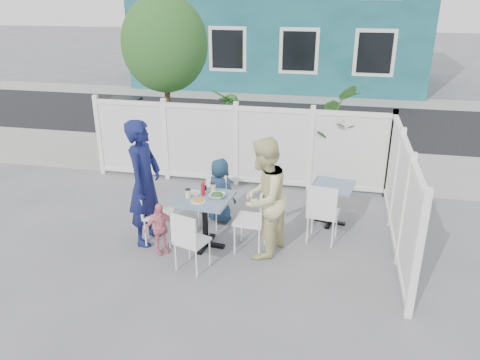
% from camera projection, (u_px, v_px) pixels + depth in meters
% --- Properties ---
extents(ground, '(80.00, 80.00, 0.00)m').
position_uv_depth(ground, '(197.00, 242.00, 7.29)').
color(ground, slate).
extents(near_sidewalk, '(24.00, 2.60, 0.01)m').
position_uv_depth(near_sidewalk, '(245.00, 160.00, 10.73)').
color(near_sidewalk, gray).
rests_on(near_sidewalk, ground).
extents(street, '(24.00, 5.00, 0.01)m').
position_uv_depth(street, '(269.00, 119.00, 14.08)').
color(street, black).
rests_on(street, ground).
extents(far_sidewalk, '(24.00, 1.60, 0.01)m').
position_uv_depth(far_sidewalk, '(282.00, 97.00, 16.88)').
color(far_sidewalk, gray).
rests_on(far_sidewalk, ground).
extents(building, '(11.00, 6.00, 6.00)m').
position_uv_depth(building, '(282.00, 6.00, 18.91)').
color(building, '#184857').
rests_on(building, ground).
extents(fence_back, '(5.86, 0.08, 1.60)m').
position_uv_depth(fence_back, '(236.00, 147.00, 9.15)').
color(fence_back, white).
rests_on(fence_back, ground).
extents(fence_right, '(0.08, 3.66, 1.60)m').
position_uv_depth(fence_right, '(400.00, 197.00, 6.96)').
color(fence_right, white).
rests_on(fence_right, ground).
extents(tree, '(1.80, 1.62, 3.59)m').
position_uv_depth(tree, '(164.00, 44.00, 9.60)').
color(tree, '#382316').
rests_on(tree, ground).
extents(utility_cabinet, '(0.67, 0.50, 1.20)m').
position_uv_depth(utility_cabinet, '(127.00, 126.00, 11.24)').
color(utility_cabinet, gold).
rests_on(utility_cabinet, ground).
extents(potted_shrub_a, '(1.39, 1.39, 1.77)m').
position_uv_depth(potted_shrub_a, '(231.00, 131.00, 9.79)').
color(potted_shrub_a, '#244E1F').
rests_on(potted_shrub_a, ground).
extents(potted_shrub_b, '(1.52, 1.73, 1.84)m').
position_uv_depth(potted_shrub_b, '(321.00, 136.00, 9.33)').
color(potted_shrub_b, '#244E1F').
rests_on(potted_shrub_b, ground).
extents(main_table, '(0.84, 0.84, 0.81)m').
position_uv_depth(main_table, '(205.00, 208.00, 6.96)').
color(main_table, '#435C7C').
rests_on(main_table, ground).
extents(spare_table, '(0.76, 0.76, 0.69)m').
position_uv_depth(spare_table, '(332.00, 193.00, 7.68)').
color(spare_table, '#435C7C').
rests_on(spare_table, ground).
extents(chair_left, '(0.50, 0.51, 0.99)m').
position_uv_depth(chair_left, '(153.00, 208.00, 7.09)').
color(chair_left, white).
rests_on(chair_left, ground).
extents(chair_right, '(0.47, 0.48, 1.01)m').
position_uv_depth(chair_right, '(256.00, 215.00, 6.85)').
color(chair_right, white).
rests_on(chair_right, ground).
extents(chair_back, '(0.46, 0.45, 0.85)m').
position_uv_depth(chair_back, '(214.00, 196.00, 7.69)').
color(chair_back, white).
rests_on(chair_back, ground).
extents(chair_near, '(0.51, 0.50, 0.89)m').
position_uv_depth(chair_near, '(189.00, 238.00, 6.35)').
color(chair_near, white).
rests_on(chair_near, ground).
extents(chair_spare, '(0.50, 0.49, 0.99)m').
position_uv_depth(chair_spare, '(322.00, 210.00, 7.04)').
color(chair_spare, white).
rests_on(chair_spare, ground).
extents(man, '(0.49, 0.72, 1.94)m').
position_uv_depth(man, '(145.00, 183.00, 6.98)').
color(man, '#121749').
rests_on(man, ground).
extents(woman, '(0.89, 1.02, 1.78)m').
position_uv_depth(woman, '(263.00, 198.00, 6.65)').
color(woman, '#D3C64F').
rests_on(woman, ground).
extents(boy, '(0.62, 0.51, 1.10)m').
position_uv_depth(boy, '(220.00, 190.00, 7.76)').
color(boy, navy).
rests_on(boy, ground).
extents(toddler, '(0.48, 0.46, 0.80)m').
position_uv_depth(toddler, '(160.00, 229.00, 6.85)').
color(toddler, pink).
rests_on(toddler, ground).
extents(plate_main, '(0.22, 0.22, 0.01)m').
position_uv_depth(plate_main, '(198.00, 201.00, 6.76)').
color(plate_main, white).
rests_on(plate_main, main_table).
extents(plate_side, '(0.20, 0.20, 0.01)m').
position_uv_depth(plate_side, '(194.00, 192.00, 7.04)').
color(plate_side, white).
rests_on(plate_side, main_table).
extents(salad_bowl, '(0.23, 0.23, 0.06)m').
position_uv_depth(salad_bowl, '(217.00, 196.00, 6.87)').
color(salad_bowl, white).
rests_on(salad_bowl, main_table).
extents(coffee_cup_a, '(0.08, 0.08, 0.12)m').
position_uv_depth(coffee_cup_a, '(188.00, 194.00, 6.87)').
color(coffee_cup_a, beige).
rests_on(coffee_cup_a, main_table).
extents(coffee_cup_b, '(0.08, 0.08, 0.12)m').
position_uv_depth(coffee_cup_b, '(213.00, 187.00, 7.08)').
color(coffee_cup_b, beige).
rests_on(coffee_cup_b, main_table).
extents(ketchup_bottle, '(0.06, 0.06, 0.19)m').
position_uv_depth(ketchup_bottle, '(203.00, 189.00, 6.92)').
color(ketchup_bottle, '#B70C1A').
rests_on(ketchup_bottle, main_table).
extents(salt_shaker, '(0.03, 0.03, 0.06)m').
position_uv_depth(salt_shaker, '(204.00, 188.00, 7.12)').
color(salt_shaker, white).
rests_on(salt_shaker, main_table).
extents(pepper_shaker, '(0.03, 0.03, 0.08)m').
position_uv_depth(pepper_shaker, '(206.00, 188.00, 7.12)').
color(pepper_shaker, black).
rests_on(pepper_shaker, main_table).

